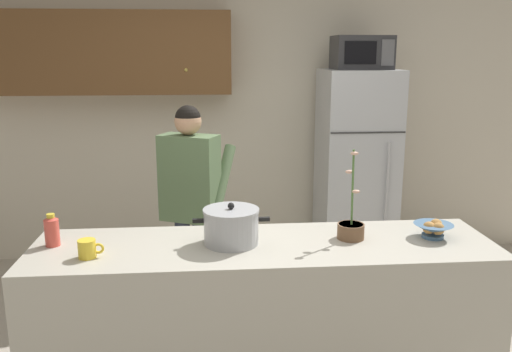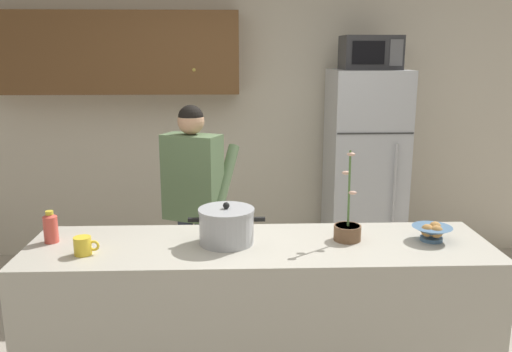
# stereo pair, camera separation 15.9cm
# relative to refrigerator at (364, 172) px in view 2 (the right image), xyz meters

# --- Properties ---
(back_wall_unit) EXTENTS (6.00, 0.48, 2.60)m
(back_wall_unit) POSITION_rel_refrigerator_xyz_m (-1.27, 0.40, 0.54)
(back_wall_unit) COLOR beige
(back_wall_unit) RESTS_ON ground
(kitchen_island) EXTENTS (2.52, 0.68, 0.92)m
(kitchen_island) POSITION_rel_refrigerator_xyz_m (-1.01, -1.85, -0.43)
(kitchen_island) COLOR #BCB7A8
(kitchen_island) RESTS_ON ground
(refrigerator) EXTENTS (0.64, 0.68, 1.79)m
(refrigerator) POSITION_rel_refrigerator_xyz_m (0.00, 0.00, 0.00)
(refrigerator) COLOR #B7BABF
(refrigerator) RESTS_ON ground
(microwave) EXTENTS (0.48, 0.37, 0.28)m
(microwave) POSITION_rel_refrigerator_xyz_m (0.00, -0.02, 1.03)
(microwave) COLOR #2D2D30
(microwave) RESTS_ON refrigerator
(person_near_pot) EXTENTS (0.59, 0.55, 1.58)m
(person_near_pot) POSITION_rel_refrigerator_xyz_m (-1.44, -0.91, 0.09)
(person_near_pot) COLOR #33384C
(person_near_pot) RESTS_ON ground
(cooking_pot) EXTENTS (0.42, 0.30, 0.23)m
(cooking_pot) POSITION_rel_refrigerator_xyz_m (-1.19, -1.83, 0.12)
(cooking_pot) COLOR #ADAFB5
(cooking_pot) RESTS_ON kitchen_island
(coffee_mug) EXTENTS (0.13, 0.09, 0.10)m
(coffee_mug) POSITION_rel_refrigerator_xyz_m (-1.92, -1.97, 0.07)
(coffee_mug) COLOR yellow
(coffee_mug) RESTS_ON kitchen_island
(bread_bowl) EXTENTS (0.22, 0.22, 0.10)m
(bread_bowl) POSITION_rel_refrigerator_xyz_m (-0.06, -1.84, 0.08)
(bread_bowl) COLOR #4C7299
(bread_bowl) RESTS_ON kitchen_island
(bottle_near_edge) EXTENTS (0.08, 0.08, 0.18)m
(bottle_near_edge) POSITION_rel_refrigerator_xyz_m (-2.15, -1.78, 0.11)
(bottle_near_edge) COLOR #D84C3F
(bottle_near_edge) RESTS_ON kitchen_island
(potted_orchid) EXTENTS (0.15, 0.15, 0.50)m
(potted_orchid) POSITION_rel_refrigerator_xyz_m (-0.52, -1.81, 0.09)
(potted_orchid) COLOR brown
(potted_orchid) RESTS_ON kitchen_island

